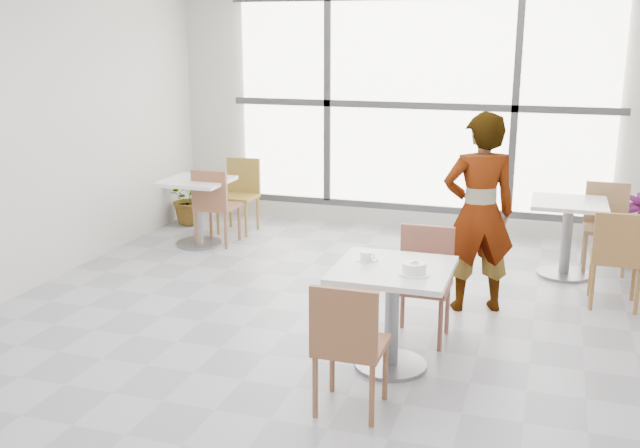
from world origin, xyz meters
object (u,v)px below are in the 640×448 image
(bg_chair_right_near, at_px, (617,253))
(main_table, at_px, (392,298))
(plant_right, at_px, (639,230))
(bg_table_left, at_px, (197,203))
(bg_chair_left_far, at_px, (240,190))
(bg_chair_right_far, at_px, (606,221))
(coffee_cup, at_px, (366,257))
(person, at_px, (479,213))
(oatmeal_bowl, at_px, (414,268))
(bg_table_right, at_px, (567,228))
(chair_near, at_px, (348,340))
(bg_chair_left_near, at_px, (214,202))
(chair_far, at_px, (424,275))
(plant_left, at_px, (191,198))

(bg_chair_right_near, bearing_deg, main_table, 47.43)
(main_table, bearing_deg, plant_right, 58.79)
(main_table, distance_m, bg_table_left, 3.65)
(bg_chair_left_far, xyz_separation_m, bg_chair_right_far, (4.09, -0.24, 0.00))
(coffee_cup, xyz_separation_m, bg_chair_right_near, (1.80, 1.64, -0.28))
(coffee_cup, distance_m, bg_chair_right_near, 2.45)
(coffee_cup, height_order, person, person)
(oatmeal_bowl, bearing_deg, person, 79.48)
(bg_table_right, xyz_separation_m, bg_chair_left_far, (-3.72, 0.59, 0.01))
(main_table, relative_size, bg_table_left, 1.07)
(chair_near, height_order, bg_chair_left_far, same)
(person, height_order, bg_table_right, person)
(chair_near, relative_size, bg_chair_right_far, 1.00)
(bg_table_left, height_order, bg_chair_right_far, bg_chair_right_far)
(person, distance_m, bg_chair_left_near, 3.21)
(oatmeal_bowl, distance_m, person, 1.48)
(oatmeal_bowl, xyz_separation_m, bg_chair_right_far, (1.38, 3.00, -0.29))
(bg_table_left, bearing_deg, chair_far, -31.70)
(coffee_cup, distance_m, plant_right, 3.73)
(bg_chair_left_near, bearing_deg, bg_table_left, 11.39)
(chair_near, distance_m, oatmeal_bowl, 0.75)
(bg_chair_left_far, bearing_deg, bg_chair_left_near, -91.43)
(coffee_cup, height_order, bg_chair_left_near, bg_chair_left_near)
(main_table, relative_size, bg_chair_left_far, 0.92)
(main_table, bearing_deg, coffee_cup, 159.42)
(coffee_cup, bearing_deg, main_table, -20.58)
(chair_near, bearing_deg, bg_chair_left_far, -57.86)
(chair_near, xyz_separation_m, bg_chair_right_near, (1.69, 2.47, 0.00))
(main_table, distance_m, plant_left, 4.58)
(bg_table_right, relative_size, bg_chair_right_near, 0.86)
(bg_table_right, height_order, bg_chair_left_far, bg_chair_left_far)
(bg_chair_left_near, distance_m, plant_left, 1.05)
(bg_table_left, height_order, bg_chair_left_near, bg_chair_left_near)
(bg_table_right, bearing_deg, bg_chair_right_near, -63.65)
(main_table, relative_size, chair_near, 0.92)
(chair_near, height_order, bg_chair_right_near, same)
(bg_chair_left_near, bearing_deg, bg_chair_left_far, -91.43)
(bg_table_left, xyz_separation_m, bg_chair_left_far, (0.21, 0.72, 0.01))
(bg_chair_right_far, height_order, plant_left, bg_chair_right_far)
(chair_near, xyz_separation_m, person, (0.55, 2.09, 0.35))
(person, bearing_deg, chair_far, 44.00)
(bg_table_right, bearing_deg, plant_left, 171.18)
(bg_chair_right_near, xyz_separation_m, plant_right, (0.31, 1.41, -0.13))
(oatmeal_bowl, bearing_deg, coffee_cup, 153.31)
(chair_far, bearing_deg, plant_right, 54.39)
(oatmeal_bowl, bearing_deg, bg_chair_right_near, 52.36)
(bg_chair_right_far, bearing_deg, bg_chair_left_far, 176.69)
(bg_chair_left_near, bearing_deg, chair_near, 127.52)
(oatmeal_bowl, height_order, bg_table_right, oatmeal_bowl)
(chair_far, distance_m, coffee_cup, 0.70)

